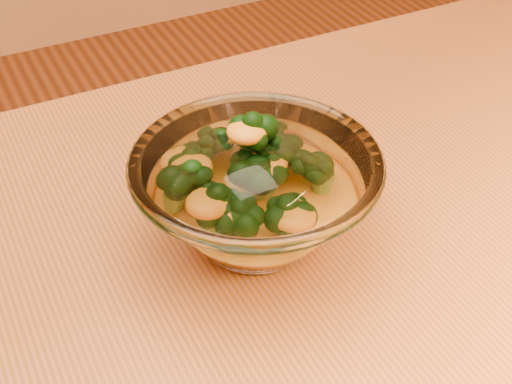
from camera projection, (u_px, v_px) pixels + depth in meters
glass_bowl at (256, 196)px, 0.54m from camera, size 0.19×0.19×0.08m
cheese_sauce at (256, 214)px, 0.55m from camera, size 0.11×0.11×0.03m
broccoli_heap at (244, 178)px, 0.54m from camera, size 0.13×0.13×0.08m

